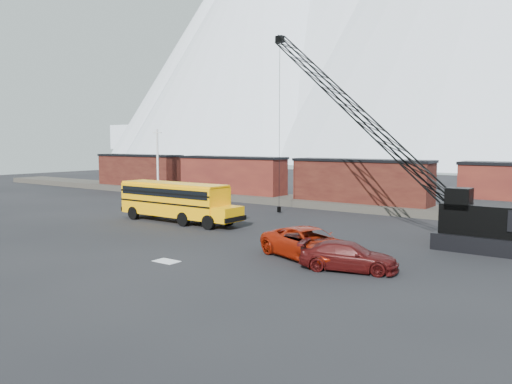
# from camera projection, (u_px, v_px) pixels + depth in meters

# --- Properties ---
(ground) EXTENTS (160.00, 160.00, 0.00)m
(ground) POSITION_uv_depth(u_px,v_px,m) (209.00, 248.00, 30.65)
(ground) COLOR black
(ground) RESTS_ON ground
(gravel_berm) EXTENTS (120.00, 5.00, 0.70)m
(gravel_berm) POSITION_uv_depth(u_px,v_px,m) (360.00, 206.00, 48.27)
(gravel_berm) COLOR #454039
(gravel_berm) RESTS_ON ground
(boxcar_west_far) EXTENTS (13.70, 3.10, 4.17)m
(boxcar_west_far) POSITION_uv_depth(u_px,v_px,m) (139.00, 170.00, 66.86)
(boxcar_west_far) COLOR #4D1F15
(boxcar_west_far) RESTS_ON gravel_berm
(boxcar_west_near) EXTENTS (13.70, 3.10, 4.17)m
(boxcar_west_near) POSITION_uv_depth(u_px,v_px,m) (232.00, 175.00, 57.44)
(boxcar_west_near) COLOR #471714
(boxcar_west_near) RESTS_ON gravel_berm
(boxcar_mid) EXTENTS (13.70, 3.10, 4.17)m
(boxcar_mid) POSITION_uv_depth(u_px,v_px,m) (361.00, 181.00, 48.03)
(boxcar_mid) COLOR #4D1F15
(boxcar_mid) RESTS_ON gravel_berm
(utility_pole) EXTENTS (1.40, 0.24, 8.00)m
(utility_pole) POSITION_uv_depth(u_px,v_px,m) (158.00, 162.00, 58.81)
(utility_pole) COLOR silver
(utility_pole) RESTS_ON ground
(snow_patch) EXTENTS (1.40, 0.90, 0.02)m
(snow_patch) POSITION_uv_depth(u_px,v_px,m) (167.00, 261.00, 27.14)
(snow_patch) COLOR silver
(snow_patch) RESTS_ON ground
(school_bus) EXTENTS (11.65, 2.65, 3.19)m
(school_bus) POSITION_uv_depth(u_px,v_px,m) (177.00, 200.00, 40.39)
(school_bus) COLOR #FEA805
(school_bus) RESTS_ON ground
(red_pickup) EXTENTS (6.89, 4.94, 1.74)m
(red_pickup) POSITION_uv_depth(u_px,v_px,m) (310.00, 244.00, 27.56)
(red_pickup) COLOR #951A07
(red_pickup) RESTS_ON ground
(maroon_suv) EXTENTS (5.33, 3.34, 1.44)m
(maroon_suv) POSITION_uv_depth(u_px,v_px,m) (348.00, 256.00, 25.20)
(maroon_suv) COLOR #3F0B0B
(maroon_suv) RESTS_ON ground
(crawler_crane) EXTENTS (21.99, 8.03, 16.07)m
(crawler_crane) POSITION_uv_depth(u_px,v_px,m) (355.00, 111.00, 37.63)
(crawler_crane) COLOR black
(crawler_crane) RESTS_ON ground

